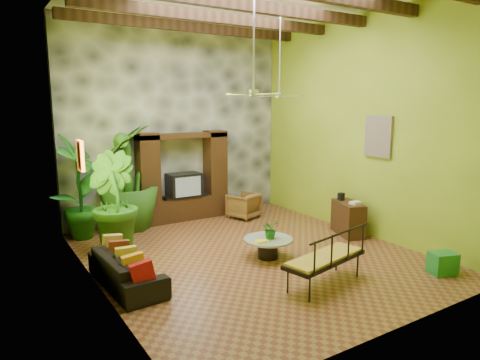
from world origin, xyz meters
TOP-DOWN VIEW (x-y plane):
  - ground at (0.00, 0.00)m, footprint 7.00×7.00m
  - back_wall at (0.00, 3.50)m, footprint 6.00×0.02m
  - left_wall at (-3.00, 0.00)m, footprint 0.02×7.00m
  - right_wall at (3.00, 0.00)m, footprint 0.02×7.00m
  - stone_accent_wall at (0.00, 3.44)m, footprint 5.98×0.10m
  - ceiling_beams at (0.00, 0.00)m, footprint 5.95×5.36m
  - entertainment_center at (0.00, 3.14)m, footprint 2.40×0.55m
  - ceiling_fan_front at (-0.20, -0.40)m, footprint 1.28×1.28m
  - ceiling_fan_back at (1.60, 1.20)m, footprint 1.28×1.28m
  - wall_art_mask at (-2.96, 1.00)m, footprint 0.06×0.32m
  - wall_art_painting at (2.96, -0.60)m, footprint 0.06×0.70m
  - sofa at (-2.58, -0.16)m, footprint 0.83×1.92m
  - wicker_armchair at (1.41, 2.42)m, footprint 0.91×0.93m
  - tall_plant_a at (-2.65, 2.84)m, footprint 1.41×1.51m
  - tall_plant_b at (-2.25, 1.73)m, footprint 1.23×1.37m
  - tall_plant_c at (-1.48, 3.08)m, footprint 1.81×1.81m
  - coffee_table at (0.18, -0.37)m, footprint 0.96×0.96m
  - centerpiece_plant at (0.23, -0.38)m, footprint 0.39×0.35m
  - yellow_tray at (-0.05, -0.47)m, footprint 0.28×0.21m
  - iron_bench at (0.23, -1.99)m, footprint 1.71×0.91m
  - side_console at (2.65, -0.12)m, footprint 0.74×1.05m
  - green_bin at (2.37, -2.68)m, footprint 0.53×0.46m

SIDE VIEW (x-z plane):
  - ground at x=0.00m, z-range 0.00..0.00m
  - green_bin at x=2.37m, z-range 0.00..0.39m
  - coffee_table at x=0.18m, z-range 0.06..0.46m
  - sofa at x=-2.58m, z-range 0.00..0.55m
  - wicker_armchair at x=1.41m, z-range 0.00..0.66m
  - side_console at x=2.65m, z-range 0.00..0.77m
  - yellow_tray at x=-0.05m, z-range 0.40..0.43m
  - iron_bench at x=0.23m, z-range 0.25..0.82m
  - centerpiece_plant at x=0.23m, z-range 0.40..0.78m
  - entertainment_center at x=0.00m, z-range -0.18..2.12m
  - tall_plant_b at x=-2.25m, z-range 0.00..2.06m
  - tall_plant_a at x=-2.65m, z-range 0.00..2.37m
  - tall_plant_c at x=-1.48m, z-range 0.00..2.52m
  - wall_art_mask at x=-2.96m, z-range 1.83..2.38m
  - wall_art_painting at x=2.96m, z-range 1.85..2.75m
  - back_wall at x=0.00m, z-range 0.00..5.00m
  - left_wall at x=-3.00m, z-range 0.00..5.00m
  - right_wall at x=3.00m, z-range 0.00..5.00m
  - stone_accent_wall at x=0.00m, z-range 0.01..4.99m
  - ceiling_fan_front at x=-0.20m, z-range 2.47..4.33m
  - ceiling_fan_back at x=1.60m, z-range 2.47..4.33m
  - ceiling_beams at x=0.00m, z-range 4.67..4.89m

